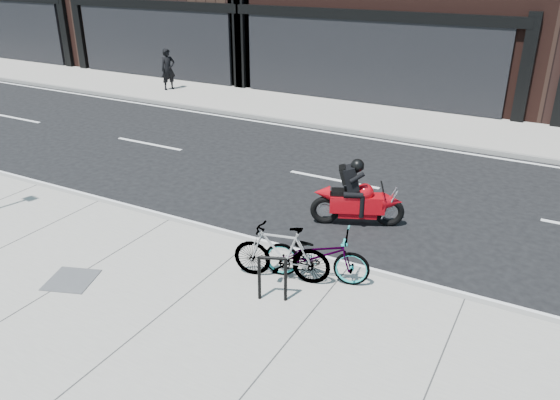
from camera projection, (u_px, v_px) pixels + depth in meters
The scene contains 9 objects.
ground at pixel (298, 209), 12.11m from camera, with size 120.00×120.00×0.00m, color black.
sidewalk_near at pixel (146, 331), 8.07m from camera, with size 60.00×6.00×0.13m, color gray.
sidewalk_far at pixel (402, 122), 18.30m from camera, with size 60.00×3.50×0.13m, color gray.
bike_rack at pixel (272, 275), 8.52m from camera, with size 0.44×0.21×0.78m.
bicycle_front at pixel (317, 255), 9.06m from camera, with size 0.62×1.79×0.94m, color gray.
bicycle_rear at pixel (281, 253), 9.06m from camera, with size 0.47×1.67×1.00m, color gray.
motorcycle at pixel (362, 199), 11.19m from camera, with size 1.84×0.99×1.45m.
pedestrian at pixel (168, 69), 22.15m from camera, with size 0.60×0.39×1.64m, color black.
utility_grate at pixel (71, 280), 9.21m from camera, with size 0.75×0.75×0.01m, color #4F4F52.
Camera 1 is at (4.89, -9.83, 5.13)m, focal length 35.00 mm.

